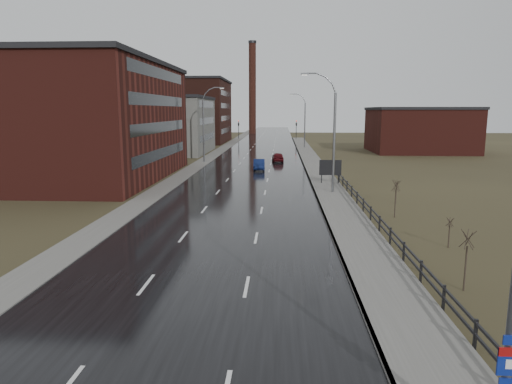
# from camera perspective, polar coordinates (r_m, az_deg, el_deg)

# --- Properties ---
(road) EXTENTS (14.00, 300.00, 0.06)m
(road) POSITION_cam_1_polar(r_m,az_deg,el_deg) (67.99, -0.10, 3.52)
(road) COLOR black
(road) RESTS_ON ground
(sidewalk_right) EXTENTS (3.20, 180.00, 0.18)m
(sidewalk_right) POSITION_cam_1_polar(r_m,az_deg,el_deg) (43.41, 9.43, -0.33)
(sidewalk_right) COLOR #595651
(sidewalk_right) RESTS_ON ground
(curb_right) EXTENTS (0.16, 180.00, 0.18)m
(curb_right) POSITION_cam_1_polar(r_m,az_deg,el_deg) (43.27, 7.43, -0.31)
(curb_right) COLOR slate
(curb_right) RESTS_ON ground
(sidewalk_left) EXTENTS (2.40, 260.00, 0.12)m
(sidewalk_left) POSITION_cam_1_polar(r_m,az_deg,el_deg) (68.93, -6.93, 3.57)
(sidewalk_left) COLOR #595651
(sidewalk_left) RESTS_ON ground
(warehouse_near) EXTENTS (22.44, 28.56, 13.50)m
(warehouse_near) POSITION_cam_1_polar(r_m,az_deg,el_deg) (58.00, -22.42, 8.29)
(warehouse_near) COLOR #471914
(warehouse_near) RESTS_ON ground
(warehouse_mid) EXTENTS (16.32, 20.40, 10.50)m
(warehouse_mid) POSITION_cam_1_polar(r_m,az_deg,el_deg) (88.20, -11.30, 8.26)
(warehouse_mid) COLOR slate
(warehouse_mid) RESTS_ON ground
(warehouse_far) EXTENTS (26.52, 24.48, 15.50)m
(warehouse_far) POSITION_cam_1_polar(r_m,az_deg,el_deg) (118.49, -10.10, 9.95)
(warehouse_far) COLOR #331611
(warehouse_far) RESTS_ON ground
(building_right) EXTENTS (18.36, 16.32, 8.50)m
(building_right) POSITION_cam_1_polar(r_m,az_deg,el_deg) (93.35, 19.78, 7.34)
(building_right) COLOR #471914
(building_right) RESTS_ON ground
(smokestack) EXTENTS (2.70, 2.70, 30.70)m
(smokestack) POSITION_cam_1_polar(r_m,az_deg,el_deg) (157.92, -0.46, 12.92)
(smokestack) COLOR #331611
(smokestack) RESTS_ON ground
(streetlight_main) EXTENTS (3.91, 0.29, 12.11)m
(streetlight_main) POSITION_cam_1_polar(r_m,az_deg,el_deg) (10.68, 29.09, -0.99)
(streetlight_main) COLOR slate
(streetlight_main) RESTS_ON ground
(streetlight_right_mid) EXTENTS (3.36, 0.28, 11.35)m
(streetlight_right_mid) POSITION_cam_1_polar(r_m,az_deg,el_deg) (43.73, 9.38, 7.34)
(streetlight_right_mid) COLOR slate
(streetlight_right_mid) RESTS_ON ground
(streetlight_left) EXTENTS (3.36, 0.28, 11.35)m
(streetlight_left) POSITION_cam_1_polar(r_m,az_deg,el_deg) (70.40, -6.35, 8.43)
(streetlight_left) COLOR slate
(streetlight_left) RESTS_ON ground
(streetlight_right_far) EXTENTS (3.36, 0.28, 11.35)m
(streetlight_right_far) POSITION_cam_1_polar(r_m,az_deg,el_deg) (97.56, 5.95, 8.90)
(streetlight_right_far) COLOR slate
(streetlight_right_far) RESTS_ON ground
(guardrail) EXTENTS (0.10, 53.05, 1.10)m
(guardrail) POSITION_cam_1_polar(r_m,az_deg,el_deg) (27.50, 16.78, -5.41)
(guardrail) COLOR black
(guardrail) RESTS_ON ground
(shrub_c) EXTENTS (0.65, 0.69, 2.77)m
(shrub_c) POSITION_cam_1_polar(r_m,az_deg,el_deg) (22.21, 24.78, -7.58)
(shrub_c) COLOR #382D23
(shrub_c) RESTS_ON ground
(shrub_d) EXTENTS (0.43, 0.45, 1.79)m
(shrub_d) POSITION_cam_1_polar(r_m,az_deg,el_deg) (28.81, 23.01, -4.60)
(shrub_d) COLOR #382D23
(shrub_d) RESTS_ON ground
(shrub_e) EXTENTS (0.66, 0.70, 2.82)m
(shrub_e) POSITION_cam_1_polar(r_m,az_deg,el_deg) (35.37, 17.04, -0.70)
(shrub_e) COLOR #382D23
(shrub_e) RESTS_ON ground
(shrub_f) EXTENTS (0.49, 0.51, 2.04)m
(shrub_f) POSITION_cam_1_polar(r_m,az_deg,el_deg) (40.67, 17.12, 0.07)
(shrub_f) COLOR #382D23
(shrub_f) RESTS_ON ground
(billboard) EXTENTS (2.35, 0.17, 2.69)m
(billboard) POSITION_cam_1_polar(r_m,az_deg,el_deg) (49.48, 9.27, 2.95)
(billboard) COLOR black
(billboard) RESTS_ON ground
(traffic_light_left) EXTENTS (0.58, 2.73, 5.30)m
(traffic_light_left) POSITION_cam_1_polar(r_m,az_deg,el_deg) (128.01, -2.20, 8.68)
(traffic_light_left) COLOR black
(traffic_light_left) RESTS_ON ground
(traffic_light_right) EXTENTS (0.58, 2.73, 5.30)m
(traffic_light_right) POSITION_cam_1_polar(r_m,az_deg,el_deg) (127.54, 5.06, 8.64)
(traffic_light_right) COLOR black
(traffic_light_right) RESTS_ON ground
(car_near) EXTENTS (1.68, 4.33, 1.40)m
(car_near) POSITION_cam_1_polar(r_m,az_deg,el_deg) (61.12, 0.39, 3.41)
(car_near) COLOR #0E1A47
(car_near) RESTS_ON ground
(car_far) EXTENTS (1.95, 4.34, 1.45)m
(car_far) POSITION_cam_1_polar(r_m,az_deg,el_deg) (70.91, 2.75, 4.35)
(car_far) COLOR #4F0D12
(car_far) RESTS_ON ground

